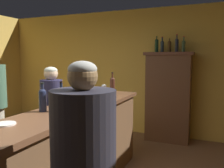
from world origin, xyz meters
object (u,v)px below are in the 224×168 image
(display_bottle_midleft, at_px, (162,46))
(display_cabinet, at_px, (168,95))
(wine_bottle_malbec, at_px, (43,99))
(wine_bottle_merlot, at_px, (61,98))
(display_bottle_midright, at_px, (177,44))
(patron_by_cabinet, at_px, (52,113))
(display_bottle_center, at_px, (169,46))
(flower_arrangement, at_px, (92,94))
(wine_glass_mid, at_px, (104,87))
(bar_counter, at_px, (66,158))
(wine_bottle_syrah, at_px, (112,85))
(cheese_plate, at_px, (5,124))
(display_bottle_left, at_px, (157,45))
(display_bottle_right, at_px, (184,45))

(display_bottle_midleft, bearing_deg, display_cabinet, 0.00)
(wine_bottle_malbec, bearing_deg, wine_bottle_merlot, 26.53)
(display_bottle_midright, distance_m, patron_by_cabinet, 2.61)
(wine_bottle_merlot, relative_size, display_bottle_center, 1.12)
(wine_bottle_malbec, xyz_separation_m, flower_arrangement, (0.31, 0.47, 0.01))
(wine_glass_mid, distance_m, display_bottle_midright, 1.75)
(display_bottle_midleft, distance_m, display_bottle_center, 0.14)
(display_bottle_center, bearing_deg, display_bottle_midright, 0.00)
(display_cabinet, relative_size, display_bottle_midright, 5.17)
(bar_counter, bearing_deg, wine_bottle_malbec, -136.18)
(patron_by_cabinet, bearing_deg, wine_bottle_syrah, 86.64)
(display_cabinet, relative_size, patron_by_cabinet, 1.16)
(bar_counter, height_order, display_bottle_midright, display_bottle_midright)
(bar_counter, height_order, display_bottle_center, display_bottle_center)
(bar_counter, distance_m, wine_bottle_syrah, 1.44)
(display_bottle_midright, bearing_deg, flower_arrangement, -104.96)
(wine_bottle_malbec, height_order, wine_bottle_syrah, wine_bottle_syrah)
(cheese_plate, distance_m, patron_by_cabinet, 1.49)
(wine_bottle_syrah, distance_m, wine_bottle_merlot, 1.35)
(wine_bottle_syrah, relative_size, cheese_plate, 1.91)
(display_bottle_midleft, height_order, patron_by_cabinet, display_bottle_midleft)
(bar_counter, relative_size, cheese_plate, 18.38)
(display_bottle_left, height_order, display_bottle_right, display_bottle_left)
(wine_bottle_merlot, xyz_separation_m, cheese_plate, (-0.13, -0.61, -0.13))
(display_cabinet, distance_m, display_bottle_right, 0.99)
(display_cabinet, xyz_separation_m, wine_bottle_merlot, (-0.62, -2.66, 0.30))
(wine_bottle_merlot, bearing_deg, patron_by_cabinet, 132.74)
(wine_bottle_malbec, xyz_separation_m, wine_glass_mid, (0.03, 1.40, -0.03))
(wine_bottle_syrah, distance_m, cheese_plate, 1.97)
(bar_counter, relative_size, flower_arrangement, 10.44)
(display_bottle_center, bearing_deg, cheese_plate, -102.76)
(bar_counter, bearing_deg, display_bottle_midleft, 79.40)
(display_cabinet, distance_m, flower_arrangement, 2.34)
(display_bottle_center, bearing_deg, wine_bottle_merlot, -103.02)
(wine_glass_mid, height_order, patron_by_cabinet, patron_by_cabinet)
(bar_counter, relative_size, display_bottle_right, 10.82)
(wine_bottle_syrah, height_order, display_bottle_center, display_bottle_center)
(wine_bottle_syrah, bearing_deg, bar_counter, -90.09)
(display_cabinet, height_order, cheese_plate, display_cabinet)
(display_cabinet, relative_size, wine_bottle_malbec, 5.86)
(display_bottle_right, bearing_deg, wine_bottle_syrah, -123.86)
(cheese_plate, relative_size, display_bottle_center, 0.63)
(bar_counter, distance_m, display_bottle_midleft, 2.94)
(display_bottle_midleft, bearing_deg, bar_counter, -100.60)
(display_cabinet, bearing_deg, bar_counter, -103.56)
(display_bottle_left, xyz_separation_m, display_bottle_midright, (0.38, 0.00, -0.00))
(flower_arrangement, distance_m, display_bottle_center, 2.41)
(wine_bottle_syrah, relative_size, wine_bottle_merlot, 1.07)
(wine_bottle_malbec, height_order, display_bottle_left, display_bottle_left)
(flower_arrangement, distance_m, display_bottle_midleft, 2.39)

